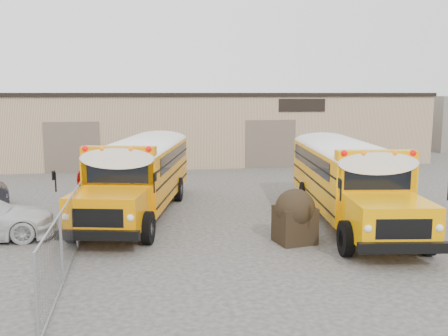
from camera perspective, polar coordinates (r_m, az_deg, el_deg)
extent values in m
plane|color=#373533|center=(16.37, 5.19, -8.00)|extent=(120.00, 120.00, 0.00)
cube|color=tan|center=(35.48, -3.02, 4.66)|extent=(30.00, 10.00, 4.50)
cube|color=black|center=(35.39, -3.05, 8.38)|extent=(30.20, 10.20, 0.25)
cube|color=black|center=(31.78, 8.92, 7.10)|extent=(3.00, 0.08, 0.80)
cube|color=#726251|center=(30.56, -16.97, 2.26)|extent=(3.20, 0.08, 3.00)
cube|color=#726251|center=(31.36, 5.34, 2.75)|extent=(3.20, 0.08, 3.00)
cylinder|color=gray|center=(10.09, -20.63, -13.87)|extent=(0.07, 0.07, 1.80)
cylinder|color=gray|center=(12.88, -18.09, -8.84)|extent=(0.07, 0.07, 1.80)
cylinder|color=gray|center=(15.74, -16.50, -5.61)|extent=(0.07, 0.07, 1.80)
cylinder|color=gray|center=(18.65, -15.42, -3.37)|extent=(0.07, 0.07, 1.80)
cylinder|color=gray|center=(21.58, -14.63, -1.74)|extent=(0.07, 0.07, 1.80)
cylinder|color=gray|center=(24.53, -14.03, -0.50)|extent=(0.07, 0.07, 1.80)
cylinder|color=gray|center=(27.49, -13.57, 0.47)|extent=(0.07, 0.07, 1.80)
cylinder|color=gray|center=(18.49, -15.53, -0.70)|extent=(0.05, 18.00, 0.05)
cylinder|color=gray|center=(18.84, -15.32, -5.90)|extent=(0.05, 18.00, 0.05)
cube|color=gray|center=(18.65, -15.42, -3.37)|extent=(0.02, 18.00, 1.70)
cube|color=orange|center=(26.17, -6.36, 1.67)|extent=(4.14, 7.95, 2.04)
cube|color=orange|center=(21.49, -8.55, -1.08)|extent=(2.63, 2.63, 1.15)
cube|color=black|center=(22.43, -8.02, 1.97)|extent=(2.01, 0.52, 0.75)
cube|color=white|center=(26.06, -6.41, 4.23)|extent=(4.15, 8.02, 0.40)
cube|color=orange|center=(22.59, -7.94, 3.62)|extent=(2.49, 1.04, 0.36)
sphere|color=#E50705|center=(22.58, -10.67, 3.86)|extent=(0.20, 0.20, 0.20)
sphere|color=#E50705|center=(22.17, -5.40, 3.88)|extent=(0.20, 0.20, 0.20)
sphere|color=orange|center=(22.45, -9.24, 3.87)|extent=(0.20, 0.20, 0.20)
sphere|color=orange|center=(22.26, -6.87, 3.88)|extent=(0.20, 0.20, 0.20)
cube|color=black|center=(20.44, -9.20, -2.89)|extent=(2.43, 0.76, 0.28)
cube|color=black|center=(30.05, -5.10, 0.85)|extent=(2.43, 0.74, 0.28)
cube|color=black|center=(26.18, -6.36, 1.51)|extent=(4.14, 7.81, 0.06)
cube|color=black|center=(26.40, -6.28, 2.99)|extent=(3.90, 6.79, 0.62)
cylinder|color=black|center=(21.97, -11.49, -2.47)|extent=(0.51, 1.07, 1.04)
cylinder|color=black|center=(21.48, -5.35, -2.58)|extent=(0.51, 1.07, 1.04)
cylinder|color=black|center=(28.00, -8.20, -0.02)|extent=(0.51, 1.07, 1.04)
cylinder|color=black|center=(27.62, -3.37, -0.07)|extent=(0.51, 1.07, 1.04)
cylinder|color=#BF0505|center=(24.00, -11.41, 1.23)|extent=(0.15, 0.55, 0.56)
cube|color=#FFA400|center=(25.26, 9.99, 1.35)|extent=(3.52, 7.86, 2.05)
cube|color=#FFA400|center=(20.61, 12.68, -1.61)|extent=(2.48, 2.48, 1.15)
cube|color=black|center=(21.53, 12.04, 1.60)|extent=(2.04, 0.34, 0.75)
cube|color=white|center=(25.14, 10.06, 4.00)|extent=(3.53, 7.94, 0.40)
cube|color=#FFA400|center=(21.69, 11.95, 3.32)|extent=(2.49, 0.83, 0.36)
sphere|color=#E50705|center=(21.23, 9.35, 3.61)|extent=(0.20, 0.20, 0.20)
sphere|color=#E50705|center=(21.73, 14.79, 3.55)|extent=(0.20, 0.20, 0.20)
sphere|color=orange|center=(21.35, 10.87, 3.60)|extent=(0.20, 0.20, 0.20)
sphere|color=orange|center=(21.57, 13.32, 3.57)|extent=(0.20, 0.20, 0.20)
cube|color=black|center=(19.57, 13.49, -3.52)|extent=(2.45, 0.55, 0.28)
cube|color=black|center=(29.13, 8.43, 0.54)|extent=(2.45, 0.53, 0.28)
cube|color=black|center=(25.27, 9.99, 1.18)|extent=(3.54, 7.72, 0.06)
cube|color=black|center=(25.48, 9.89, 2.72)|extent=(3.38, 6.68, 0.62)
cylinder|color=black|center=(20.56, 9.34, -3.16)|extent=(0.42, 1.07, 1.04)
cylinder|color=black|center=(21.14, 15.68, -3.05)|extent=(0.42, 1.07, 1.04)
cylinder|color=black|center=(26.67, 6.78, -0.42)|extent=(0.42, 1.07, 1.04)
cylinder|color=black|center=(27.12, 11.75, -0.39)|extent=(0.42, 1.07, 1.04)
cube|color=black|center=(15.87, 8.09, -6.44)|extent=(1.30, 1.21, 1.14)
sphere|color=black|center=(15.74, 8.13, -4.63)|extent=(1.26, 1.26, 1.26)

